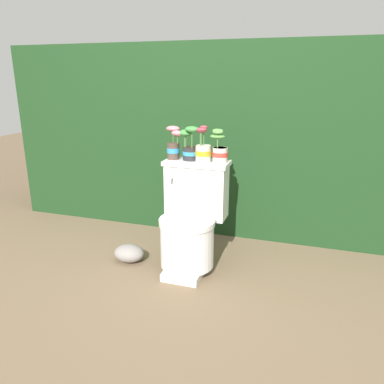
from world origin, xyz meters
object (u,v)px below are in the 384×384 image
object	(u,v)px
potted_plant_left	(174,144)
potted_plant_middle	(203,149)
garden_stone	(129,253)
toilet	(191,222)
potted_plant_midleft	(190,147)
potted_plant_midright	(220,150)

from	to	relation	value
potted_plant_left	potted_plant_middle	distance (m)	0.22
potted_plant_left	garden_stone	size ratio (longest dim) A/B	1.02
toilet	potted_plant_midleft	bearing A→B (deg)	109.88
potted_plant_midleft	potted_plant_middle	distance (m)	0.11
toilet	potted_plant_left	distance (m)	0.55
potted_plant_midright	potted_plant_midleft	bearing A→B (deg)	175.95
potted_plant_midleft	potted_plant_midright	bearing A→B (deg)	-4.05
potted_plant_left	potted_plant_midleft	bearing A→B (deg)	-1.36
toilet	potted_plant_midleft	size ratio (longest dim) A/B	3.07
potted_plant_left	potted_plant_midleft	xyz separation A→B (m)	(0.12, -0.00, -0.01)
potted_plant_midleft	potted_plant_middle	size ratio (longest dim) A/B	0.98
potted_plant_left	potted_plant_middle	xyz separation A→B (m)	(0.22, -0.04, -0.01)
potted_plant_middle	garden_stone	world-z (taller)	potted_plant_middle
toilet	garden_stone	bearing A→B (deg)	-170.71
potted_plant_midleft	garden_stone	distance (m)	0.89
toilet	potted_plant_middle	size ratio (longest dim) A/B	3.01
toilet	garden_stone	size ratio (longest dim) A/B	3.28
potted_plant_midleft	potted_plant_midright	world-z (taller)	potted_plant_midleft
potted_plant_left	toilet	bearing A→B (deg)	-40.13
potted_plant_midleft	potted_plant_midright	size ratio (longest dim) A/B	1.06
toilet	potted_plant_left	size ratio (longest dim) A/B	3.22
garden_stone	potted_plant_midright	bearing A→B (deg)	18.27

